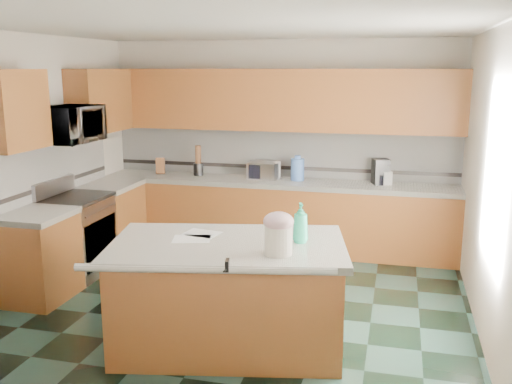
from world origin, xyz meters
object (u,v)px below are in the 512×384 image
(island_base, at_px, (228,298))
(knife_block, at_px, (160,166))
(toaster_oven, at_px, (264,170))
(island_top, at_px, (228,246))
(soap_bottle_island, at_px, (301,223))
(treat_jar, at_px, (278,240))
(coffee_maker, at_px, (381,171))

(island_base, distance_m, knife_block, 3.37)
(island_base, height_order, toaster_oven, toaster_oven)
(island_top, distance_m, soap_bottle_island, 0.64)
(soap_bottle_island, bearing_deg, knife_block, 111.01)
(treat_jar, height_order, coffee_maker, coffee_maker)
(island_top, relative_size, soap_bottle_island, 5.80)
(treat_jar, bearing_deg, soap_bottle_island, 82.79)
(toaster_oven, bearing_deg, coffee_maker, 8.40)
(island_base, xyz_separation_m, coffee_maker, (1.14, 2.82, 0.65))
(treat_jar, relative_size, knife_block, 1.05)
(island_base, distance_m, toaster_oven, 2.87)
(island_top, distance_m, coffee_maker, 3.04)
(island_top, bearing_deg, toaster_oven, 85.68)
(island_top, bearing_deg, treat_jar, -33.85)
(knife_block, distance_m, toaster_oven, 1.45)
(island_base, height_order, soap_bottle_island, soap_bottle_island)
(island_base, bearing_deg, island_top, 0.00)
(knife_block, bearing_deg, treat_jar, -71.70)
(knife_block, bearing_deg, island_base, -76.13)
(treat_jar, distance_m, knife_block, 3.75)
(treat_jar, xyz_separation_m, coffee_maker, (0.67, 3.01, 0.04))
(island_base, bearing_deg, soap_bottle_island, 3.40)
(soap_bottle_island, height_order, knife_block, soap_bottle_island)
(island_base, xyz_separation_m, treat_jar, (0.47, -0.19, 0.60))
(island_top, distance_m, knife_block, 3.32)
(toaster_oven, bearing_deg, treat_jar, -67.27)
(island_base, relative_size, coffee_maker, 5.82)
(coffee_maker, bearing_deg, soap_bottle_island, -120.34)
(soap_bottle_island, distance_m, coffee_maker, 2.72)
(coffee_maker, bearing_deg, knife_block, 161.98)
(island_base, xyz_separation_m, toaster_oven, (-0.35, 2.79, 0.60))
(knife_block, bearing_deg, soap_bottle_island, -66.82)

